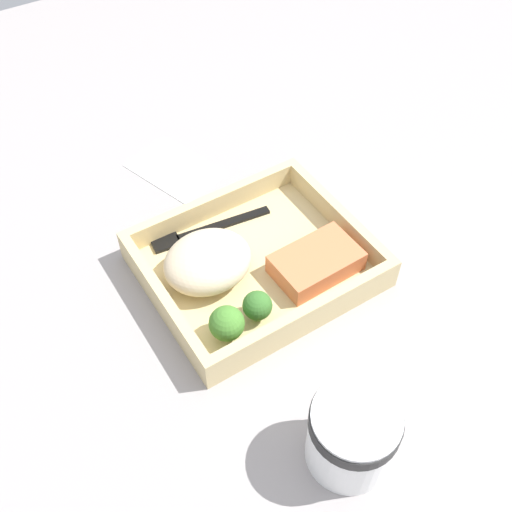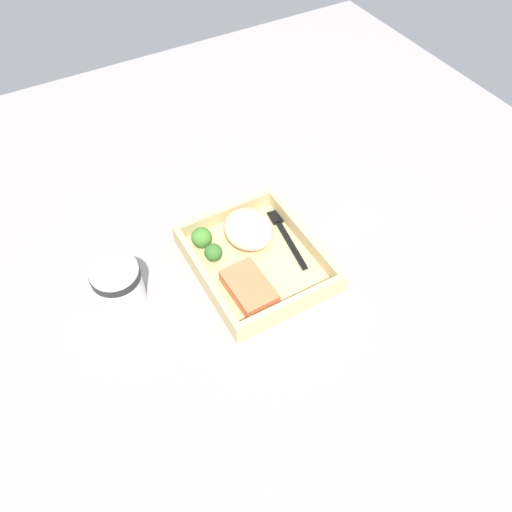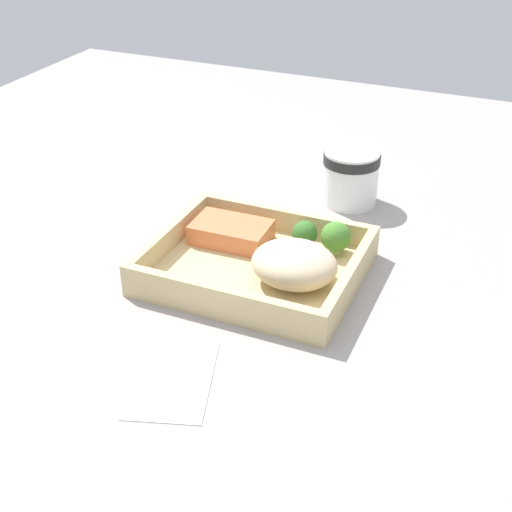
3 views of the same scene
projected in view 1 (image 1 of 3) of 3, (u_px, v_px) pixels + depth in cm
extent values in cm
cube|color=#999291|center=(256.00, 276.00, 73.18)|extent=(160.00, 160.00, 2.00)
cube|color=#CDB680|center=(256.00, 267.00, 71.96)|extent=(25.55, 21.56, 1.20)
cube|color=#CDB680|center=(213.00, 205.00, 75.94)|extent=(25.55, 1.20, 3.03)
cube|color=#CDB680|center=(306.00, 316.00, 64.77)|extent=(25.55, 1.20, 3.03)
cube|color=#CDB680|center=(338.00, 216.00, 74.59)|extent=(1.20, 19.16, 3.03)
cube|color=#CDB680|center=(163.00, 301.00, 66.12)|extent=(1.20, 19.16, 3.03)
cube|color=#D87346|center=(316.00, 263.00, 69.93)|extent=(10.22, 6.65, 2.67)
ellipsoid|color=beige|center=(208.00, 261.00, 68.46)|extent=(10.44, 8.99, 5.09)
cylinder|color=#779E57|center=(257.00, 314.00, 66.02)|extent=(1.26, 1.26, 1.31)
sphere|color=#376C2A|center=(257.00, 305.00, 64.83)|extent=(3.30, 3.30, 3.30)
cylinder|color=#85A267|center=(227.00, 333.00, 64.37)|extent=(1.47, 1.47, 1.39)
sphere|color=#46812E|center=(227.00, 323.00, 63.03)|extent=(3.87, 3.87, 3.87)
cube|color=black|center=(225.00, 223.00, 75.58)|extent=(12.44, 2.75, 0.44)
cube|color=black|center=(166.00, 243.00, 73.43)|extent=(3.66, 2.63, 0.44)
cylinder|color=white|center=(351.00, 436.00, 54.51)|extent=(8.06, 8.06, 8.18)
cylinder|color=black|center=(356.00, 422.00, 52.27)|extent=(8.30, 8.30, 1.47)
cube|color=white|center=(172.00, 170.00, 84.09)|extent=(11.40, 14.24, 0.24)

